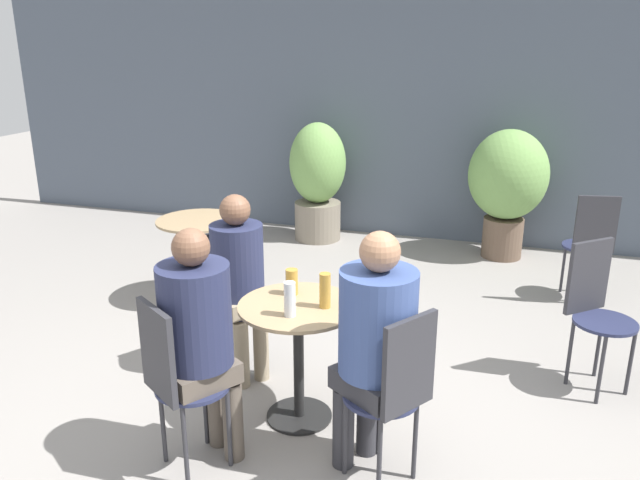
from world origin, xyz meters
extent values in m
plane|color=gray|center=(0.00, 0.00, 0.00)|extent=(20.00, 20.00, 0.00)
cube|color=#4C5666|center=(0.00, 3.84, 1.50)|extent=(10.00, 0.06, 3.00)
cylinder|color=black|center=(0.01, 0.15, 0.01)|extent=(0.38, 0.38, 0.01)
cylinder|color=black|center=(0.01, 0.15, 0.36)|extent=(0.06, 0.06, 0.68)
cylinder|color=#997F5B|center=(0.01, 0.15, 0.71)|extent=(0.67, 0.67, 0.02)
cylinder|color=black|center=(-1.33, 1.50, 0.01)|extent=(0.38, 0.38, 0.01)
cylinder|color=black|center=(-1.33, 1.50, 0.36)|extent=(0.06, 0.06, 0.68)
cylinder|color=#997F5B|center=(-1.33, 1.50, 0.71)|extent=(0.68, 0.68, 0.02)
cylinder|color=#232847|center=(-0.55, 0.51, 0.46)|extent=(0.38, 0.38, 0.02)
cylinder|color=#2D2D33|center=(-0.58, 0.68, 0.23)|extent=(0.02, 0.02, 0.45)
cylinder|color=#2D2D33|center=(-0.72, 0.48, 0.23)|extent=(0.02, 0.02, 0.45)
cylinder|color=#2D2D33|center=(-0.38, 0.55, 0.23)|extent=(0.02, 0.02, 0.45)
cylinder|color=#2D2D33|center=(-0.51, 0.34, 0.23)|extent=(0.02, 0.02, 0.45)
cube|color=#2D2D33|center=(-0.69, 0.61, 0.70)|extent=(0.20, 0.29, 0.47)
cylinder|color=#232847|center=(-0.36, -0.40, 0.46)|extent=(0.38, 0.38, 0.02)
cylinder|color=#2D2D33|center=(-0.53, -0.44, 0.23)|extent=(0.02, 0.02, 0.45)
cylinder|color=#2D2D33|center=(-0.32, -0.57, 0.23)|extent=(0.02, 0.02, 0.45)
cylinder|color=#2D2D33|center=(-0.39, -0.23, 0.23)|extent=(0.02, 0.02, 0.45)
cylinder|color=#2D2D33|center=(-0.19, -0.37, 0.23)|extent=(0.02, 0.02, 0.45)
cube|color=#2D2D33|center=(-0.45, -0.55, 0.70)|extent=(0.29, 0.20, 0.47)
cylinder|color=#232847|center=(0.56, -0.21, 0.46)|extent=(0.38, 0.38, 0.02)
cylinder|color=#2D2D33|center=(0.60, -0.38, 0.23)|extent=(0.02, 0.02, 0.45)
cylinder|color=#2D2D33|center=(0.73, -0.18, 0.23)|extent=(0.02, 0.02, 0.45)
cylinder|color=#2D2D33|center=(0.39, -0.25, 0.23)|extent=(0.02, 0.02, 0.45)
cylinder|color=#2D2D33|center=(0.53, -0.04, 0.23)|extent=(0.02, 0.02, 0.45)
cube|color=#2D2D33|center=(0.70, -0.31, 0.70)|extent=(0.20, 0.29, 0.47)
cylinder|color=#232847|center=(1.69, 1.00, 0.46)|extent=(0.38, 0.38, 0.02)
cylinder|color=#2D2D33|center=(1.70, 1.18, 0.23)|extent=(0.02, 0.02, 0.45)
cylinder|color=#2D2D33|center=(1.51, 1.01, 0.23)|extent=(0.02, 0.02, 0.45)
cylinder|color=#2D2D33|center=(1.86, 0.99, 0.23)|extent=(0.02, 0.02, 0.45)
cylinder|color=#2D2D33|center=(1.68, 0.83, 0.23)|extent=(0.02, 0.02, 0.45)
cube|color=#2D2D33|center=(1.57, 1.13, 0.70)|extent=(0.26, 0.24, 0.47)
cylinder|color=#232847|center=(1.70, 2.53, 0.46)|extent=(0.38, 0.38, 0.02)
cylinder|color=#2D2D33|center=(1.60, 2.38, 0.23)|extent=(0.02, 0.02, 0.45)
cylinder|color=#2D2D33|center=(1.84, 2.43, 0.23)|extent=(0.02, 0.02, 0.45)
cylinder|color=#2D2D33|center=(1.55, 2.62, 0.23)|extent=(0.02, 0.02, 0.45)
cylinder|color=#2D2D33|center=(1.79, 2.67, 0.23)|extent=(0.02, 0.02, 0.45)
cube|color=#2D2D33|center=(1.73, 2.36, 0.70)|extent=(0.32, 0.09, 0.47)
cylinder|color=gray|center=(-0.45, 0.36, 0.22)|extent=(0.10, 0.10, 0.45)
cylinder|color=gray|center=(-0.37, 0.49, 0.22)|extent=(0.10, 0.10, 0.45)
cube|color=gray|center=(-0.52, 0.49, 0.52)|extent=(0.41, 0.40, 0.10)
cylinder|color=#232847|center=(-0.52, 0.49, 0.80)|extent=(0.33, 0.33, 0.46)
sphere|color=brown|center=(-0.52, 0.49, 1.12)|extent=(0.19, 0.19, 0.19)
cylinder|color=brown|center=(-0.20, -0.30, 0.22)|extent=(0.11, 0.11, 0.45)
cylinder|color=brown|center=(-0.33, -0.22, 0.22)|extent=(0.11, 0.11, 0.45)
cube|color=brown|center=(-0.34, -0.37, 0.52)|extent=(0.44, 0.45, 0.11)
cylinder|color=#232847|center=(-0.34, -0.37, 0.83)|extent=(0.35, 0.35, 0.51)
sphere|color=brown|center=(-0.34, -0.37, 1.18)|extent=(0.18, 0.18, 0.18)
cylinder|color=#2D2D33|center=(0.46, -0.05, 0.22)|extent=(0.11, 0.11, 0.45)
cylinder|color=#2D2D33|center=(0.36, -0.19, 0.22)|extent=(0.11, 0.11, 0.45)
cube|color=#2D2D33|center=(0.53, -0.19, 0.53)|extent=(0.47, 0.46, 0.11)
cylinder|color=#384C84|center=(0.53, -0.19, 0.84)|extent=(0.37, 0.37, 0.51)
sphere|color=#9E7051|center=(0.53, -0.19, 1.19)|extent=(0.19, 0.19, 0.19)
cylinder|color=silver|center=(0.01, 0.00, 0.81)|extent=(0.06, 0.06, 0.19)
cylinder|color=#B28433|center=(0.16, 0.16, 0.81)|extent=(0.06, 0.06, 0.20)
cylinder|color=#B28433|center=(-0.08, 0.28, 0.79)|extent=(0.07, 0.07, 0.15)
cylinder|color=slate|center=(-0.93, 3.43, 0.21)|extent=(0.50, 0.50, 0.41)
ellipsoid|color=#709E51|center=(-0.93, 3.43, 0.84)|extent=(0.60, 0.60, 0.86)
cylinder|color=brown|center=(1.02, 3.42, 0.20)|extent=(0.39, 0.39, 0.40)
ellipsoid|color=#709E51|center=(1.02, 3.42, 0.84)|extent=(0.77, 0.77, 0.88)
camera|label=1|loc=(1.08, -2.82, 2.12)|focal=35.00mm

